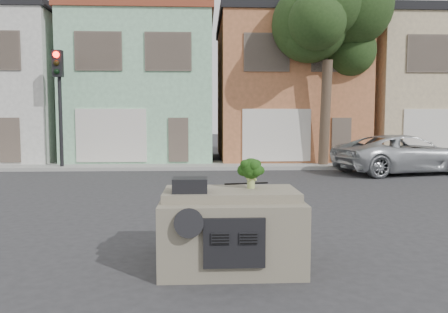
{
  "coord_description": "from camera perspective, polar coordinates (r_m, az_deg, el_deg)",
  "views": [
    {
      "loc": [
        -0.38,
        -9.39,
        2.12
      ],
      "look_at": [
        0.07,
        0.5,
        1.3
      ],
      "focal_mm": 35.0,
      "sensor_mm": 36.0,
      "label": 1
    }
  ],
  "objects": [
    {
      "name": "sidewalk",
      "position": [
        20.0,
        -1.53,
        -1.15
      ],
      "size": [
        40.0,
        3.0,
        0.15
      ],
      "primitive_type": "cube",
      "color": "gray",
      "rests_on": "ground"
    },
    {
      "name": "instrument_hump",
      "position": [
        6.11,
        -4.46,
        -3.73
      ],
      "size": [
        0.48,
        0.38,
        0.2
      ],
      "primitive_type": "cube",
      "color": "black",
      "rests_on": "car_dashboard"
    },
    {
      "name": "townhouse_tan",
      "position": [
        24.35,
        7.82,
        8.57
      ],
      "size": [
        7.2,
        8.2,
        7.55
      ],
      "primitive_type": "cube",
      "color": "#B26A42",
      "rests_on": "ground"
    },
    {
      "name": "townhouse_mint",
      "position": [
        24.15,
        -10.17,
        8.57
      ],
      "size": [
        7.2,
        8.2,
        7.55
      ],
      "primitive_type": "cube",
      "color": "#91CAA1",
      "rests_on": "ground"
    },
    {
      "name": "tree_near",
      "position": [
        20.05,
        13.18,
        10.7
      ],
      "size": [
        4.4,
        4.0,
        8.5
      ],
      "primitive_type": "cube",
      "color": "#213816",
      "rests_on": "ground"
    },
    {
      "name": "townhouse_beige",
      "position": [
        26.74,
        23.99,
        7.86
      ],
      "size": [
        7.2,
        8.2,
        7.55
      ],
      "primitive_type": "cube",
      "color": "tan",
      "rests_on": "ground"
    },
    {
      "name": "silver_pickup",
      "position": [
        19.01,
        22.37,
        -2.04
      ],
      "size": [
        6.03,
        3.76,
        1.55
      ],
      "primitive_type": "imported",
      "rotation": [
        0.0,
        0.0,
        1.8
      ],
      "color": "silver",
      "rests_on": "ground"
    },
    {
      "name": "broccoli",
      "position": [
        6.44,
        3.55,
        -2.15
      ],
      "size": [
        0.43,
        0.43,
        0.46
      ],
      "primitive_type": "cube",
      "rotation": [
        0.0,
        0.0,
        1.75
      ],
      "color": "#15330C",
      "rests_on": "car_dashboard"
    },
    {
      "name": "ground_plane",
      "position": [
        9.64,
        -0.3,
        -7.97
      ],
      "size": [
        120.0,
        120.0,
        0.0
      ],
      "primitive_type": "plane",
      "color": "#303033",
      "rests_on": "ground"
    },
    {
      "name": "traffic_signal",
      "position": [
        19.86,
        -20.68,
        5.66
      ],
      "size": [
        0.4,
        0.4,
        5.1
      ],
      "primitive_type": "cube",
      "color": "black",
      "rests_on": "ground"
    },
    {
      "name": "wiper_arm",
      "position": [
        6.88,
        2.93,
        -3.53
      ],
      "size": [
        0.69,
        0.15,
        0.02
      ],
      "primitive_type": "cube",
      "rotation": [
        0.0,
        0.0,
        0.17
      ],
      "color": "black",
      "rests_on": "car_dashboard"
    },
    {
      "name": "car_dashboard",
      "position": [
        6.59,
        0.78,
        -8.94
      ],
      "size": [
        2.0,
        1.8,
        1.12
      ],
      "primitive_type": "cube",
      "color": "#746C5A",
      "rests_on": "ground"
    },
    {
      "name": "townhouse_white",
      "position": [
        26.2,
        -26.81,
        7.84
      ],
      "size": [
        7.2,
        8.2,
        7.55
      ],
      "primitive_type": "cube",
      "color": "silver",
      "rests_on": "ground"
    }
  ]
}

